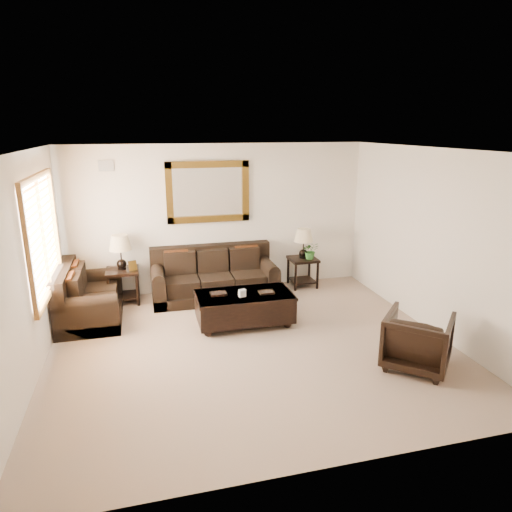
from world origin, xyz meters
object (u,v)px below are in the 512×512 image
object	(u,v)px
loveseat	(87,300)
coffee_table	(244,305)
end_table_left	(121,259)
end_table_right	(303,249)
sofa	(214,279)
armchair	(418,338)

from	to	relation	value
loveseat	coffee_table	world-z (taller)	loveseat
end_table_left	end_table_right	distance (m)	3.33
end_table_right	sofa	bearing A→B (deg)	-175.53
end_table_left	armchair	world-z (taller)	end_table_left
end_table_left	end_table_right	world-z (taller)	end_table_left
armchair	end_table_right	bearing A→B (deg)	-40.88
end_table_left	armchair	size ratio (longest dim) A/B	1.52
loveseat	end_table_right	bearing A→B (deg)	-80.69
end_table_left	loveseat	bearing A→B (deg)	-131.98
sofa	loveseat	distance (m)	2.19
sofa	coffee_table	distance (m)	1.34
end_table_left	coffee_table	bearing A→B (deg)	-37.99
end_table_right	armchair	distance (m)	3.32
end_table_left	end_table_right	size ratio (longest dim) A/B	1.07
armchair	sofa	bearing A→B (deg)	-13.23
loveseat	end_table_left	xyz separation A→B (m)	(0.56, 0.62, 0.47)
loveseat	end_table_right	xyz separation A→B (m)	(3.88, 0.64, 0.41)
end_table_right	coffee_table	xyz separation A→B (m)	(-1.49, -1.45, -0.43)
sofa	end_table_left	xyz separation A→B (m)	(-1.58, 0.12, 0.47)
end_table_right	armchair	xyz separation A→B (m)	(0.34, -3.29, -0.34)
end_table_right	coffee_table	bearing A→B (deg)	-135.80
armchair	coffee_table	bearing A→B (deg)	-1.85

